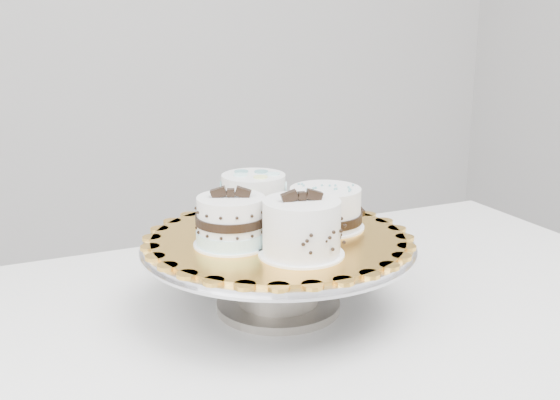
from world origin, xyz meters
name	(u,v)px	position (x,y,z in m)	size (l,w,h in m)	color
table	(325,360)	(0.01, 0.06, 0.67)	(1.20, 0.81, 0.75)	silver
cake_stand	(278,262)	(-0.05, 0.10, 0.82)	(0.40, 0.40, 0.11)	gray
cake_board	(278,238)	(-0.05, 0.10, 0.86)	(0.36, 0.36, 0.01)	gold
cake_swirl	(302,229)	(-0.05, 0.01, 0.90)	(0.12, 0.12, 0.09)	white
cake_banded	(231,223)	(-0.12, 0.09, 0.89)	(0.13, 0.13, 0.09)	white
cake_dots	(254,197)	(-0.04, 0.19, 0.90)	(0.13, 0.13, 0.07)	white
cake_ribbon	(326,209)	(0.04, 0.10, 0.89)	(0.12, 0.12, 0.06)	white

